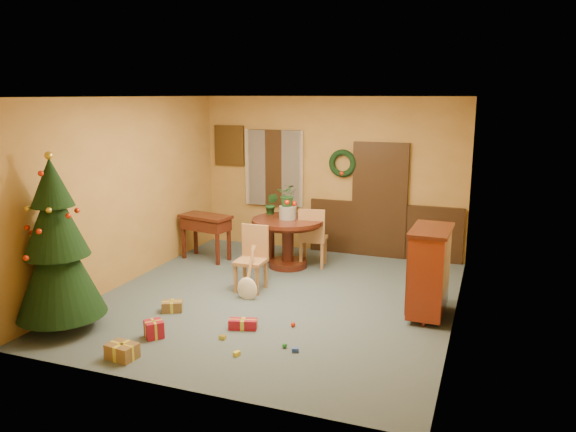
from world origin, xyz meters
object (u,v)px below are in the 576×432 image
at_px(writing_desk, 206,226).
at_px(sideboard, 429,270).
at_px(dining_table, 288,233).
at_px(christmas_tree, 57,248).
at_px(chair_near, 252,256).

bearing_deg(writing_desk, sideboard, -18.01).
height_order(dining_table, sideboard, sideboard).
height_order(dining_table, christmas_tree, christmas_tree).
height_order(christmas_tree, sideboard, christmas_tree).
bearing_deg(writing_desk, dining_table, 3.12).
relative_size(dining_table, chair_near, 1.25).
height_order(writing_desk, sideboard, sideboard).
relative_size(chair_near, christmas_tree, 0.44).
bearing_deg(writing_desk, chair_near, -39.11).
distance_m(dining_table, chair_near, 1.26).
xyz_separation_m(christmas_tree, writing_desk, (0.22, 3.38, -0.46)).
relative_size(writing_desk, sideboard, 0.82).
bearing_deg(sideboard, christmas_tree, -154.42).
distance_m(writing_desk, sideboard, 4.29).
bearing_deg(chair_near, dining_table, 84.88).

